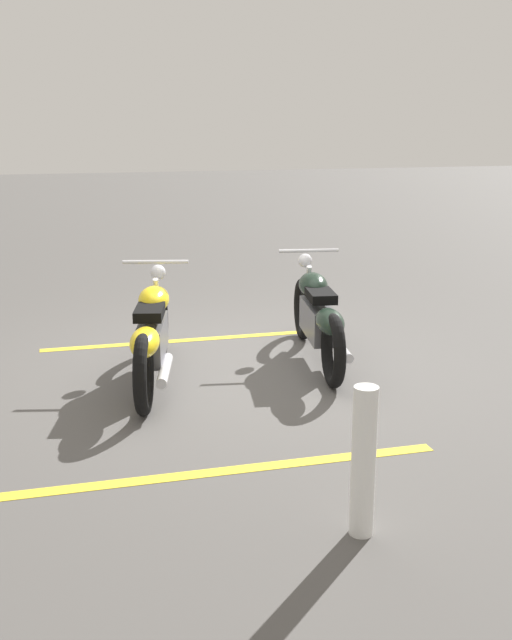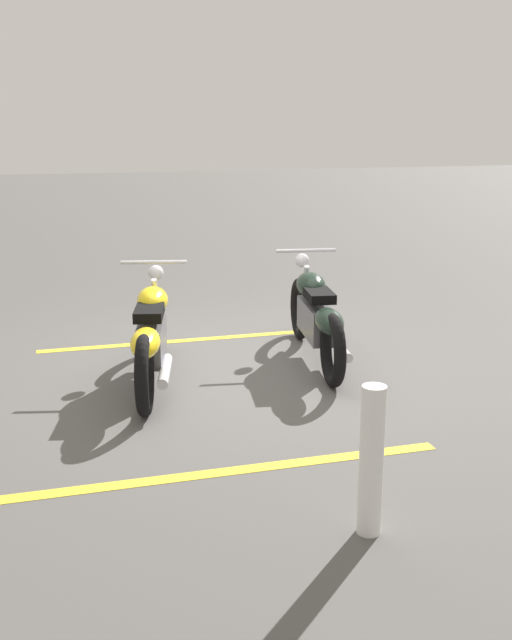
{
  "view_description": "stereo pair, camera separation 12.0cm",
  "coord_description": "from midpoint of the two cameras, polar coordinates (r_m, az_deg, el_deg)",
  "views": [
    {
      "loc": [
        6.74,
        -1.73,
        2.29
      ],
      "look_at": [
        0.77,
        0.0,
        0.65
      ],
      "focal_mm": 42.04,
      "sensor_mm": 36.0,
      "label": 1
    },
    {
      "loc": [
        6.71,
        -1.84,
        2.29
      ],
      "look_at": [
        0.77,
        0.0,
        0.65
      ],
      "focal_mm": 42.04,
      "sensor_mm": 36.0,
      "label": 2
    }
  ],
  "objects": [
    {
      "name": "motorcycle_dark_foreground",
      "position": [
        7.33,
        5.23,
        0.26
      ],
      "size": [
        2.22,
        0.66,
        1.04
      ],
      "rotation": [
        0.0,
        0.0,
        2.97
      ],
      "color": "black",
      "rests_on": "ground"
    },
    {
      "name": "motorcycle_bright_foreground",
      "position": [
        6.73,
        -7.4,
        -1.12
      ],
      "size": [
        2.19,
        0.76,
        1.04
      ],
      "rotation": [
        0.0,
        0.0,
        2.9
      ],
      "color": "black",
      "rests_on": "ground"
    },
    {
      "name": "bollard_post",
      "position": [
        4.33,
        8.99,
        -10.63
      ],
      "size": [
        0.14,
        0.14,
        0.89
      ],
      "primitive_type": "cylinder",
      "color": "white",
      "rests_on": "ground"
    },
    {
      "name": "ground_plane",
      "position": [
        7.33,
        -1.2,
        -3.45
      ],
      "size": [
        60.0,
        60.0,
        0.0
      ],
      "primitive_type": "plane",
      "color": "#514F4C"
    },
    {
      "name": "parking_stripe_near",
      "position": [
        8.18,
        -4.49,
        -1.51
      ],
      "size": [
        0.2,
        3.2,
        0.01
      ],
      "primitive_type": "cube",
      "rotation": [
        0.0,
        0.0,
        1.54
      ],
      "color": "yellow",
      "rests_on": "ground"
    },
    {
      "name": "parking_stripe_mid",
      "position": [
        5.17,
        -2.49,
        -11.49
      ],
      "size": [
        0.2,
        3.2,
        0.01
      ],
      "primitive_type": "cube",
      "rotation": [
        0.0,
        0.0,
        1.54
      ],
      "color": "yellow",
      "rests_on": "ground"
    }
  ]
}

